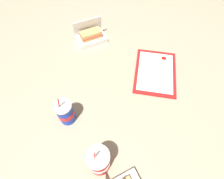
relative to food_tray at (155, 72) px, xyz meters
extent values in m
plane|color=gray|center=(0.25, -0.19, -0.01)|extent=(3.20, 3.20, 0.00)
cube|color=red|center=(0.00, 0.00, 0.00)|extent=(0.42, 0.34, 0.01)
cube|color=white|center=(0.00, 0.00, 0.01)|extent=(0.37, 0.29, 0.00)
cylinder|color=white|center=(-0.11, 0.02, 0.02)|extent=(0.04, 0.04, 0.02)
cylinder|color=#9E140F|center=(-0.11, 0.02, 0.03)|extent=(0.03, 0.03, 0.01)
cube|color=white|center=(0.01, -0.04, 0.01)|extent=(0.12, 0.12, 0.00)
cube|color=white|center=(-0.07, 0.05, 0.01)|extent=(0.11, 0.04, 0.00)
cube|color=white|center=(-0.09, -0.52, 0.01)|extent=(0.24, 0.23, 0.04)
cube|color=white|center=(-0.13, -0.56, 0.09)|extent=(0.18, 0.16, 0.12)
cube|color=tan|center=(-0.09, -0.52, 0.04)|extent=(0.16, 0.15, 0.02)
cube|color=#D64C38|center=(-0.09, -0.52, 0.06)|extent=(0.16, 0.15, 0.01)
cube|color=tan|center=(-0.09, -0.52, 0.08)|extent=(0.16, 0.15, 0.02)
cylinder|color=#1938B7|center=(0.51, -0.35, 0.06)|extent=(0.08, 0.08, 0.14)
cylinder|color=red|center=(0.51, -0.35, 0.06)|extent=(0.09, 0.09, 0.03)
cylinder|color=white|center=(0.51, -0.35, 0.14)|extent=(0.09, 0.09, 0.01)
cylinder|color=red|center=(0.51, -0.35, 0.17)|extent=(0.02, 0.01, 0.06)
cylinder|color=red|center=(0.65, -0.08, 0.08)|extent=(0.09, 0.09, 0.17)
cylinder|color=white|center=(0.65, -0.08, 0.08)|extent=(0.10, 0.10, 0.04)
cylinder|color=white|center=(0.65, -0.08, 0.17)|extent=(0.10, 0.10, 0.01)
cylinder|color=red|center=(0.66, -0.09, 0.20)|extent=(0.01, 0.01, 0.06)
camera|label=1|loc=(0.77, 0.03, 0.89)|focal=28.00mm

